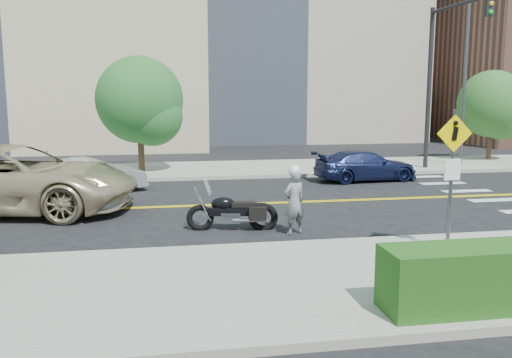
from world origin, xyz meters
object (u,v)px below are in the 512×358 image
Objects in this scene: motorcyclist at (294,200)px; parked_car_silver at (92,176)px; pedestrian_sign at (452,166)px; motorcycle at (233,204)px; parked_car_blue at (366,166)px; suv at (12,179)px.

motorcyclist is 8.76m from parked_car_silver.
motorcyclist is at bearing -160.54° from parked_car_silver.
pedestrian_sign reaches higher than motorcycle.
motorcycle is 0.54× the size of parked_car_blue.
motorcycle is 0.31× the size of suv.
parked_car_blue is at bearing 78.39° from pedestrian_sign.
suv reaches higher than motorcyclist.
motorcyclist is (-2.77, 2.44, -1.10)m from pedestrian_sign.
motorcyclist is 1.62m from motorcycle.
parked_car_silver is at bearing 132.62° from pedestrian_sign.
parked_car_silver is at bearing -73.28° from motorcyclist.
parked_car_silver is at bearing 133.01° from motorcycle.
motorcyclist reaches higher than parked_car_blue.
motorcyclist is 8.47m from suv.
pedestrian_sign is at bearing -28.51° from motorcycle.
parked_car_silver is (-8.41, 9.14, -1.34)m from pedestrian_sign.
parked_car_silver is at bearing -22.20° from suv.
parked_car_blue is at bearing -61.28° from suv.
parked_car_silver is (-4.19, 6.00, -0.07)m from motorcycle.
suv is at bearing 125.44° from parked_car_silver.
pedestrian_sign is 10.40m from parked_car_blue.
suv is (-6.08, 3.19, 0.31)m from motorcycle.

